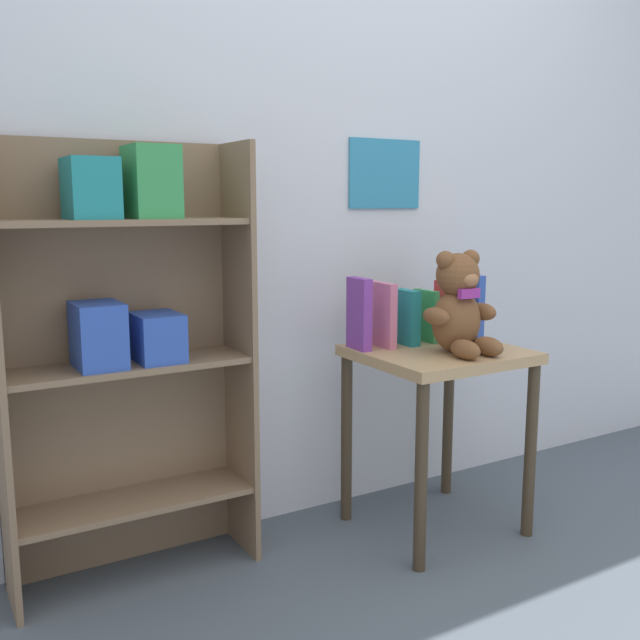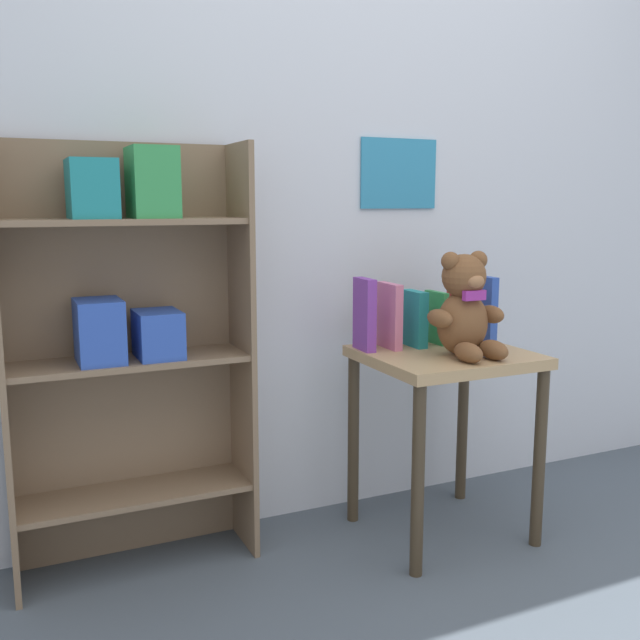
{
  "view_description": "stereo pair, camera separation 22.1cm",
  "coord_description": "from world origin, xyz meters",
  "px_view_note": "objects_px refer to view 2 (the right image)",
  "views": [
    {
      "loc": [
        -1.4,
        -0.72,
        1.13
      ],
      "look_at": [
        -0.29,
        1.16,
        0.77
      ],
      "focal_mm": 40.0,
      "sensor_mm": 36.0,
      "label": 1
    },
    {
      "loc": [
        -1.21,
        -0.83,
        1.13
      ],
      "look_at": [
        -0.29,
        1.16,
        0.77
      ],
      "focal_mm": 40.0,
      "sensor_mm": 36.0,
      "label": 2
    }
  ],
  "objects_px": {
    "book_standing_purple": "(365,314)",
    "book_standing_teal": "(414,319)",
    "display_table": "(445,384)",
    "book_standing_pink": "(389,316)",
    "book_standing_red": "(458,312)",
    "bookshelf_side": "(126,329)",
    "teddy_bear": "(465,309)",
    "book_standing_blue": "(481,308)",
    "book_standing_green": "(436,318)"
  },
  "relations": [
    {
      "from": "book_standing_purple",
      "to": "book_standing_teal",
      "type": "xyz_separation_m",
      "value": [
        0.19,
        -0.01,
        -0.03
      ]
    },
    {
      "from": "display_table",
      "to": "book_standing_purple",
      "type": "relative_size",
      "value": 2.64
    },
    {
      "from": "book_standing_pink",
      "to": "book_standing_red",
      "type": "relative_size",
      "value": 1.05
    },
    {
      "from": "bookshelf_side",
      "to": "teddy_bear",
      "type": "height_order",
      "value": "bookshelf_side"
    },
    {
      "from": "book_standing_blue",
      "to": "book_standing_green",
      "type": "bearing_deg",
      "value": 176.21
    },
    {
      "from": "bookshelf_side",
      "to": "book_standing_green",
      "type": "relative_size",
      "value": 7.13
    },
    {
      "from": "teddy_bear",
      "to": "book_standing_red",
      "type": "xyz_separation_m",
      "value": [
        0.12,
        0.21,
        -0.05
      ]
    },
    {
      "from": "display_table",
      "to": "book_standing_blue",
      "type": "distance_m",
      "value": 0.35
    },
    {
      "from": "bookshelf_side",
      "to": "book_standing_teal",
      "type": "xyz_separation_m",
      "value": [
        0.95,
        -0.12,
        -0.02
      ]
    },
    {
      "from": "book_standing_green",
      "to": "display_table",
      "type": "bearing_deg",
      "value": -110.84
    },
    {
      "from": "book_standing_red",
      "to": "display_table",
      "type": "bearing_deg",
      "value": -133.47
    },
    {
      "from": "display_table",
      "to": "book_standing_pink",
      "type": "bearing_deg",
      "value": 136.31
    },
    {
      "from": "book_standing_purple",
      "to": "book_standing_green",
      "type": "height_order",
      "value": "book_standing_purple"
    },
    {
      "from": "book_standing_purple",
      "to": "book_standing_pink",
      "type": "distance_m",
      "value": 0.09
    },
    {
      "from": "teddy_bear",
      "to": "book_standing_red",
      "type": "bearing_deg",
      "value": 59.7
    },
    {
      "from": "bookshelf_side",
      "to": "teddy_bear",
      "type": "xyz_separation_m",
      "value": [
        1.01,
        -0.32,
        0.04
      ]
    },
    {
      "from": "book_standing_red",
      "to": "book_standing_teal",
      "type": "bearing_deg",
      "value": -173.77
    },
    {
      "from": "book_standing_purple",
      "to": "book_standing_green",
      "type": "bearing_deg",
      "value": 1.31
    },
    {
      "from": "book_standing_teal",
      "to": "book_standing_blue",
      "type": "bearing_deg",
      "value": 0.56
    },
    {
      "from": "book_standing_purple",
      "to": "book_standing_blue",
      "type": "xyz_separation_m",
      "value": [
        0.47,
        -0.02,
        -0.01
      ]
    },
    {
      "from": "display_table",
      "to": "book_standing_purple",
      "type": "xyz_separation_m",
      "value": [
        -0.23,
        0.14,
        0.23
      ]
    },
    {
      "from": "display_table",
      "to": "book_standing_purple",
      "type": "bearing_deg",
      "value": 149.57
    },
    {
      "from": "book_standing_pink",
      "to": "book_standing_blue",
      "type": "distance_m",
      "value": 0.38
    },
    {
      "from": "book_standing_teal",
      "to": "book_standing_red",
      "type": "distance_m",
      "value": 0.19
    },
    {
      "from": "display_table",
      "to": "book_standing_pink",
      "type": "relative_size",
      "value": 2.88
    },
    {
      "from": "book_standing_purple",
      "to": "book_standing_pink",
      "type": "bearing_deg",
      "value": 0.56
    },
    {
      "from": "bookshelf_side",
      "to": "book_standing_pink",
      "type": "xyz_separation_m",
      "value": [
        0.86,
        -0.11,
        -0.0
      ]
    },
    {
      "from": "bookshelf_side",
      "to": "teddy_bear",
      "type": "bearing_deg",
      "value": -17.52
    },
    {
      "from": "bookshelf_side",
      "to": "book_standing_teal",
      "type": "height_order",
      "value": "bookshelf_side"
    },
    {
      "from": "bookshelf_side",
      "to": "book_standing_green",
      "type": "distance_m",
      "value": 1.05
    },
    {
      "from": "book_standing_green",
      "to": "teddy_bear",
      "type": "bearing_deg",
      "value": -99.18
    },
    {
      "from": "bookshelf_side",
      "to": "book_standing_pink",
      "type": "height_order",
      "value": "bookshelf_side"
    },
    {
      "from": "book_standing_teal",
      "to": "book_standing_green",
      "type": "bearing_deg",
      "value": 5.46
    },
    {
      "from": "book_standing_blue",
      "to": "book_standing_red",
      "type": "bearing_deg",
      "value": 170.95
    },
    {
      "from": "teddy_bear",
      "to": "book_standing_red",
      "type": "relative_size",
      "value": 1.6
    },
    {
      "from": "book_standing_blue",
      "to": "display_table",
      "type": "bearing_deg",
      "value": -153.51
    },
    {
      "from": "book_standing_purple",
      "to": "book_standing_green",
      "type": "distance_m",
      "value": 0.28
    },
    {
      "from": "book_standing_pink",
      "to": "book_standing_blue",
      "type": "relative_size",
      "value": 0.96
    },
    {
      "from": "display_table",
      "to": "teddy_bear",
      "type": "relative_size",
      "value": 1.9
    },
    {
      "from": "bookshelf_side",
      "to": "book_standing_blue",
      "type": "xyz_separation_m",
      "value": [
        1.23,
        -0.12,
        0.0
      ]
    },
    {
      "from": "book_standing_purple",
      "to": "book_standing_red",
      "type": "relative_size",
      "value": 1.15
    },
    {
      "from": "book_standing_teal",
      "to": "book_standing_blue",
      "type": "xyz_separation_m",
      "value": [
        0.28,
        -0.0,
        0.02
      ]
    },
    {
      "from": "bookshelf_side",
      "to": "book_standing_purple",
      "type": "bearing_deg",
      "value": -8.09
    },
    {
      "from": "display_table",
      "to": "teddy_bear",
      "type": "xyz_separation_m",
      "value": [
        0.02,
        -0.07,
        0.27
      ]
    },
    {
      "from": "display_table",
      "to": "bookshelf_side",
      "type": "bearing_deg",
      "value": 166.13
    },
    {
      "from": "teddy_bear",
      "to": "book_standing_purple",
      "type": "distance_m",
      "value": 0.33
    },
    {
      "from": "bookshelf_side",
      "to": "book_standing_blue",
      "type": "bearing_deg",
      "value": -5.74
    },
    {
      "from": "book_standing_red",
      "to": "book_standing_blue",
      "type": "distance_m",
      "value": 0.1
    },
    {
      "from": "display_table",
      "to": "book_standing_blue",
      "type": "height_order",
      "value": "book_standing_blue"
    },
    {
      "from": "teddy_bear",
      "to": "book_standing_red",
      "type": "distance_m",
      "value": 0.25
    }
  ]
}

